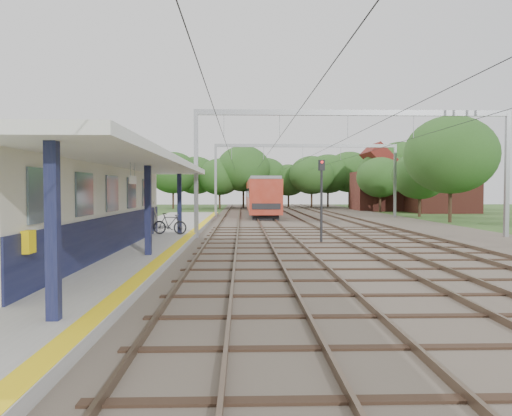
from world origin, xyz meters
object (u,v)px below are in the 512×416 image
object	(u,v)px
train	(259,195)
signal_post	(321,192)
bicycle	(170,224)
person	(152,216)

from	to	relation	value
train	signal_post	xyz separation A→B (m)	(1.85, -35.22, 0.45)
bicycle	signal_post	xyz separation A→B (m)	(7.67, -1.96, 1.65)
bicycle	signal_post	size ratio (longest dim) A/B	0.45
train	person	bearing A→B (deg)	-101.97
train	signal_post	distance (m)	35.27
bicycle	train	distance (m)	33.79
person	signal_post	bearing A→B (deg)	-173.06
person	train	xyz separation A→B (m)	(6.89, 32.48, 0.85)
train	signal_post	bearing A→B (deg)	-86.99
person	signal_post	xyz separation A→B (m)	(8.74, -2.73, 1.30)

